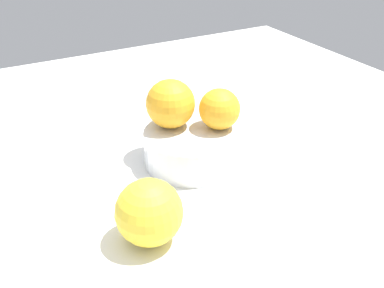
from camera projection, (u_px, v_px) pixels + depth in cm
name	position (u px, v px, depth cm)	size (l,w,h in cm)	color
ground_plane	(192.00, 167.00, 69.96)	(110.00, 110.00, 2.00)	white
fruit_bowl	(192.00, 148.00, 68.29)	(14.20, 14.20, 5.00)	silver
orange_in_bowl_0	(170.00, 104.00, 66.90)	(7.20, 7.20, 7.20)	#F9A823
orange_in_bowl_1	(220.00, 109.00, 66.71)	(6.03, 6.03, 6.03)	#F9A823
orange_loose_0	(149.00, 212.00, 52.49)	(7.88, 7.88, 7.88)	yellow
folded_napkin	(155.00, 100.00, 88.49)	(14.34, 14.34, 0.30)	white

